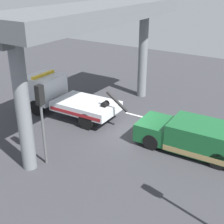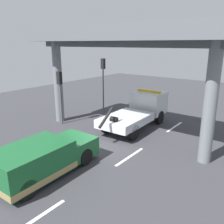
% 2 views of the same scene
% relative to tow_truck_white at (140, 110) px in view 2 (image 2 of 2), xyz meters
% --- Properties ---
extents(ground_plane, '(60.00, 40.00, 0.10)m').
position_rel_tow_truck_white_xyz_m(ground_plane, '(-4.77, -0.02, -1.25)').
color(ground_plane, '#38383D').
extents(lane_stripe_west, '(2.60, 0.16, 0.01)m').
position_rel_tow_truck_white_xyz_m(lane_stripe_west, '(-10.77, -2.26, -1.20)').
color(lane_stripe_west, silver).
rests_on(lane_stripe_west, ground).
extents(lane_stripe_mid, '(2.60, 0.16, 0.01)m').
position_rel_tow_truck_white_xyz_m(lane_stripe_mid, '(-4.77, -2.26, -1.20)').
color(lane_stripe_mid, silver).
rests_on(lane_stripe_mid, ground).
extents(lane_stripe_east, '(2.60, 0.16, 0.01)m').
position_rel_tow_truck_white_xyz_m(lane_stripe_east, '(1.23, -2.26, -1.20)').
color(lane_stripe_east, silver).
rests_on(lane_stripe_east, ground).
extents(tow_truck_white, '(7.28, 2.56, 2.46)m').
position_rel_tow_truck_white_xyz_m(tow_truck_white, '(0.00, 0.00, 0.00)').
color(tow_truck_white, silver).
rests_on(tow_truck_white, ground).
extents(towed_van_green, '(5.25, 2.34, 1.58)m').
position_rel_tow_truck_white_xyz_m(towed_van_green, '(-8.73, -0.03, -0.42)').
color(towed_van_green, '#195B2D').
rests_on(towed_van_green, ground).
extents(overpass_structure, '(3.60, 13.14, 6.87)m').
position_rel_tow_truck_white_xyz_m(overpass_structure, '(-2.86, -0.02, 4.85)').
color(overpass_structure, slate).
rests_on(overpass_structure, ground).
extents(traffic_light_far, '(0.39, 0.32, 3.94)m').
position_rel_tow_truck_white_xyz_m(traffic_light_far, '(-3.25, 4.89, 1.68)').
color(traffic_light_far, '#515456').
rests_on(traffic_light_far, ground).
extents(traffic_light_mid, '(0.39, 0.32, 4.63)m').
position_rel_tow_truck_white_xyz_m(traffic_light_mid, '(1.75, 4.89, 2.16)').
color(traffic_light_mid, '#515456').
rests_on(traffic_light_mid, ground).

